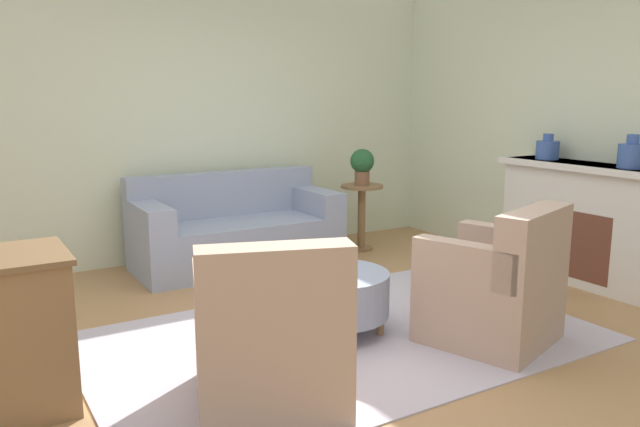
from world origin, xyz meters
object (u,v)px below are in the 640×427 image
Objects in this scene: ottoman_table at (334,293)px; side_table at (362,207)px; couch at (235,232)px; armchair_right at (496,289)px; vase_mantel_near at (548,149)px; potted_plant_on_side_table at (362,164)px; armchair_left at (270,339)px; vase_mantel_far at (632,155)px.

side_table reaches higher than ottoman_table.
couch is at bearing 174.12° from side_table.
armchair_right is 1.07m from ottoman_table.
side_table is 1.92m from vase_mantel_near.
potted_plant_on_side_table reaches higher than couch.
side_table is at bearing 47.20° from armchair_left.
ottoman_table is at bearing -93.43° from couch.
armchair_left is 1.38× the size of side_table.
armchair_left is 1.65m from armchair_right.
armchair_left is 4.14× the size of vase_mantel_near.
potted_plant_on_side_table reaches higher than side_table.
ottoman_table is (-0.12, -1.95, -0.05)m from couch.
couch is at bearing 104.70° from armchair_right.
potted_plant_on_side_table is at bearing 122.33° from vase_mantel_near.
couch is at bearing 133.40° from vase_mantel_far.
ottoman_table is 2.35m from side_table.
potted_plant_on_side_table is at bearing -5.88° from couch.
vase_mantel_far is at bearing -67.52° from potted_plant_on_side_table.
potted_plant_on_side_table reaches higher than ottoman_table.
couch is at bearing 86.57° from ottoman_table.
vase_mantel_far reaches higher than side_table.
armchair_right is 1.82m from vase_mantel_far.
armchair_left is 2.54× the size of potted_plant_on_side_table.
vase_mantel_near reaches higher than armchair_left.
couch is 5.13× the size of potted_plant_on_side_table.
armchair_right reaches higher than ottoman_table.
armchair_right is 2.65m from potted_plant_on_side_table.
armchair_left is at bearing -132.80° from side_table.
couch is 8.34× the size of vase_mantel_near.
potted_plant_on_side_table is (0.00, 0.00, 0.45)m from side_table.
potted_plant_on_side_table is (0.67, 2.51, 0.54)m from armchair_right.
vase_mantel_far reaches higher than armchair_left.
potted_plant_on_side_table reaches higher than armchair_left.
ottoman_table is (-0.81, 0.70, -0.09)m from armchair_right.
couch is 2.74m from armchair_right.
side_table is (0.67, 2.51, 0.09)m from armchair_right.
side_table is 2.57× the size of vase_mantel_far.
armchair_left is at bearing -163.22° from vase_mantel_near.
side_table is at bearing -5.88° from couch.
armchair_left is at bearing -132.80° from potted_plant_on_side_table.
armchair_left reaches higher than ottoman_table.
ottoman_table is (0.84, 0.70, -0.09)m from armchair_left.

